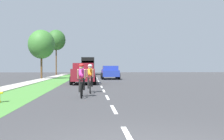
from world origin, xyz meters
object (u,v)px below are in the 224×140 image
object	(u,v)px
pickup_blue	(110,72)
sedan_red	(87,72)
bus_black	(88,65)
suv_maroon	(84,73)
cyclist_trailing	(90,78)
cyclist_lead	(82,80)
street_tree_near	(41,44)
street_tree_far	(56,40)

from	to	relation	value
pickup_blue	sedan_red	world-z (taller)	pickup_blue
bus_black	sedan_red	bearing A→B (deg)	-90.24
suv_maroon	pickup_blue	world-z (taller)	suv_maroon
cyclist_trailing	sedan_red	distance (m)	30.72
cyclist_lead	bus_black	world-z (taller)	bus_black
cyclist_trailing	pickup_blue	size ratio (longest dim) A/B	0.34
cyclist_lead	suv_maroon	bearing A→B (deg)	91.23
suv_maroon	sedan_red	distance (m)	22.54
cyclist_trailing	pickup_blue	distance (m)	17.81
pickup_blue	suv_maroon	bearing A→B (deg)	-107.47
cyclist_lead	bus_black	size ratio (longest dim) A/B	0.15
sedan_red	bus_black	bearing A→B (deg)	89.76
cyclist_trailing	street_tree_near	size ratio (longest dim) A/B	0.28
street_tree_far	sedan_red	bearing A→B (deg)	-33.40
sedan_red	street_tree_near	distance (m)	13.49
pickup_blue	bus_black	world-z (taller)	bus_black
cyclist_lead	street_tree_near	size ratio (longest dim) A/B	0.28
cyclist_trailing	suv_maroon	xyz separation A→B (m)	(-0.61, 8.17, 0.14)
cyclist_trailing	bus_black	world-z (taller)	bus_black
suv_maroon	street_tree_near	size ratio (longest dim) A/B	0.76
pickup_blue	sedan_red	distance (m)	13.41
cyclist_lead	sedan_red	bearing A→B (deg)	90.52
cyclist_lead	pickup_blue	distance (m)	20.04
cyclist_trailing	street_tree_near	xyz separation A→B (m)	(-6.24, 18.96, 3.56)
pickup_blue	bus_black	distance (m)	24.38
cyclist_lead	sedan_red	size ratio (longest dim) A/B	0.40
cyclist_lead	street_tree_far	bearing A→B (deg)	99.42
bus_black	suv_maroon	bearing A→B (deg)	-89.95
suv_maroon	street_tree_far	bearing A→B (deg)	102.55
suv_maroon	pickup_blue	size ratio (longest dim) A/B	0.92
suv_maroon	cyclist_lead	bearing A→B (deg)	-88.77
cyclist_lead	suv_maroon	size ratio (longest dim) A/B	0.37
cyclist_lead	pickup_blue	size ratio (longest dim) A/B	0.34
cyclist_lead	sedan_red	distance (m)	32.91
cyclist_lead	sedan_red	xyz separation A→B (m)	(-0.30, 32.91, -0.04)
cyclist_trailing	sedan_red	size ratio (longest dim) A/B	0.40
cyclist_trailing	cyclist_lead	bearing A→B (deg)	-99.99
cyclist_lead	street_tree_near	distance (m)	22.25
street_tree_near	suv_maroon	bearing A→B (deg)	-62.43
sedan_red	street_tree_near	world-z (taller)	street_tree_near
bus_black	street_tree_far	world-z (taller)	street_tree_far
pickup_blue	cyclist_lead	bearing A→B (deg)	-97.91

